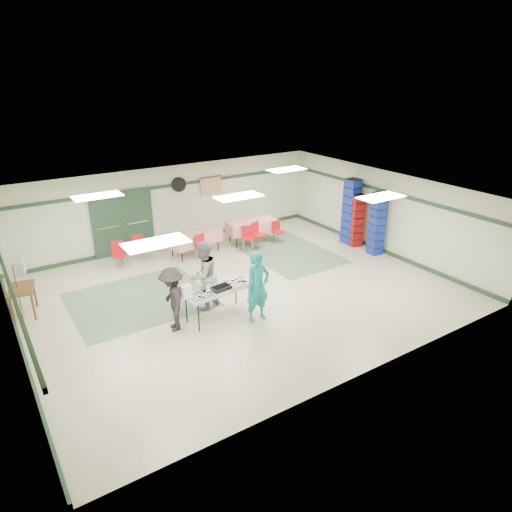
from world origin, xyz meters
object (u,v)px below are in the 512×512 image
serving_table (218,291)px  crate_stack_red (356,220)px  volunteer_teal (258,287)px  crate_stack_blue_a (351,212)px  crate_stack_blue_b (377,224)px  dining_table_a (252,226)px  chair_b (247,235)px  broom (17,289)px  chair_c (277,229)px  chair_loose_b (118,252)px  office_printer (14,267)px  volunteer_dark (172,299)px  chair_d (202,245)px  printer_table (22,292)px  volunteer_grey (203,275)px  chair_a (257,232)px  chair_loose_a (139,245)px  dining_table_b (195,238)px

serving_table → crate_stack_red: crate_stack_red is taller
volunteer_teal → crate_stack_blue_a: size_ratio=0.77×
crate_stack_blue_b → dining_table_a: bearing=130.8°
chair_b → broom: bearing=-150.0°
chair_c → chair_loose_b: (-5.36, 0.86, 0.04)m
broom → office_printer: bearing=85.6°
volunteer_dark → chair_d: 4.20m
volunteer_dark → chair_loose_b: bearing=-168.4°
volunteer_teal → printer_table: 5.79m
volunteer_dark → crate_stack_blue_b: 7.51m
chair_loose_b → volunteer_teal: bearing=-57.1°
serving_table → office_printer: 5.40m
crate_stack_red → volunteer_teal: bearing=-156.9°
volunteer_grey → chair_b: volunteer_grey is taller
volunteer_teal → chair_a: bearing=56.2°
chair_c → printer_table: size_ratio=0.79×
volunteer_grey → volunteer_dark: size_ratio=1.17×
serving_table → office_printer: size_ratio=3.66×
volunteer_dark → broom: size_ratio=1.15×
crate_stack_blue_a → broom: (-10.38, 0.70, -0.43)m
chair_c → office_printer: 8.25m
chair_loose_b → volunteer_grey: bearing=-61.9°
chair_a → chair_c: (0.85, -0.01, -0.06)m
volunteer_teal → chair_loose_b: volunteer_teal is taller
chair_b → crate_stack_blue_b: 4.27m
volunteer_grey → chair_a: volunteer_grey is taller
chair_loose_a → crate_stack_blue_a: 7.17m
chair_loose_a → serving_table: bearing=-84.5°
serving_table → chair_d: chair_d is taller
dining_table_a → crate_stack_blue_b: size_ratio=0.86×
chair_d → chair_loose_a: bearing=134.9°
volunteer_dark → chair_d: bearing=156.4°
crate_stack_red → printer_table: 10.35m
dining_table_b → dining_table_a: bearing=-8.6°
volunteer_teal → volunteer_dark: volunteer_teal is taller
chair_d → chair_loose_b: 2.55m
chair_a → crate_stack_red: crate_stack_red is taller
volunteer_grey → printer_table: size_ratio=1.85×
crate_stack_blue_b → broom: (-10.38, 1.93, -0.34)m
volunteer_grey → broom: (-3.99, 2.14, -0.20)m
chair_b → volunteer_grey: bearing=-113.0°
chair_loose_b → broom: bearing=-139.8°
volunteer_dark → chair_a: (4.55, 3.40, -0.24)m
volunteer_grey → chair_loose_a: (-0.32, 3.90, -0.40)m
dining_table_b → chair_d: (-0.05, -0.57, -0.06)m
dining_table_a → chair_a: 0.59m
dining_table_a → chair_c: (0.70, -0.58, -0.10)m
serving_table → printer_table: bearing=139.8°
chair_d → broom: bearing=174.3°
chair_b → chair_d: size_ratio=0.97×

